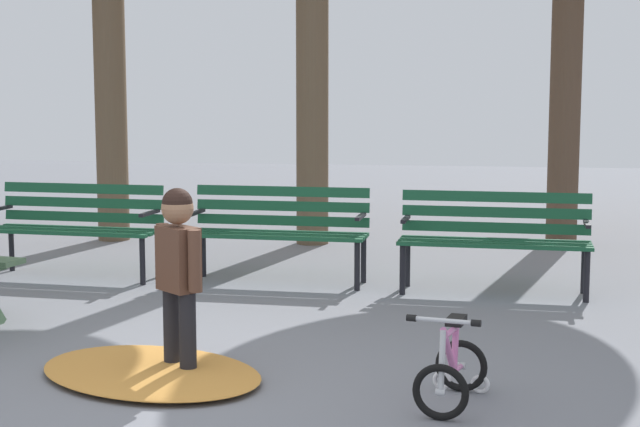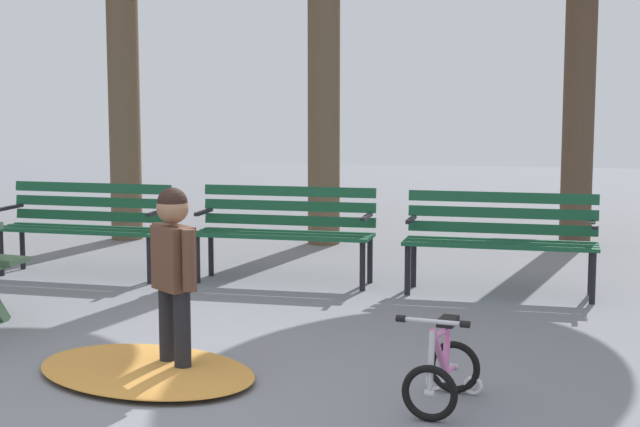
{
  "view_description": "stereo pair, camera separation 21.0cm",
  "coord_description": "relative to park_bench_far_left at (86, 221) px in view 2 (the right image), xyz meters",
  "views": [
    {
      "loc": [
        1.84,
        -4.95,
        1.68
      ],
      "look_at": [
        0.68,
        1.69,
        0.85
      ],
      "focal_mm": 54.4,
      "sensor_mm": 36.0,
      "label": 1
    },
    {
      "loc": [
        2.05,
        -4.91,
        1.68
      ],
      "look_at": [
        0.68,
        1.69,
        0.85
      ],
      "focal_mm": 54.4,
      "sensor_mm": 36.0,
      "label": 2
    }
  ],
  "objects": [
    {
      "name": "kids_bicycle",
      "position": [
        3.56,
        -3.19,
        -0.31
      ],
      "size": [
        0.44,
        0.6,
        0.54
      ],
      "color": "black",
      "rests_on": "ground"
    },
    {
      "name": "park_bench_far_left",
      "position": [
        0.0,
        0.0,
        0.0
      ],
      "size": [
        1.62,
        0.55,
        0.85
      ],
      "color": "#195133",
      "rests_on": "ground"
    },
    {
      "name": "park_bench_left",
      "position": [
        1.9,
        0.06,
        0.0
      ],
      "size": [
        1.61,
        0.5,
        0.85
      ],
      "color": "#195133",
      "rests_on": "ground"
    },
    {
      "name": "child_standing",
      "position": [
        1.93,
        -2.91,
        0.16
      ],
      "size": [
        0.35,
        0.31,
        1.13
      ],
      "color": "black",
      "rests_on": "ground"
    },
    {
      "name": "ground",
      "position": [
        1.9,
        -3.4,
        -0.51
      ],
      "size": [
        36.0,
        36.0,
        0.0
      ],
      "primitive_type": "plane",
      "color": "slate"
    },
    {
      "name": "leaf_pile",
      "position": [
        1.77,
        -2.98,
        -0.48
      ],
      "size": [
        1.77,
        1.56,
        0.07
      ],
      "primitive_type": "ellipsoid",
      "rotation": [
        0.0,
        0.0,
        2.71
      ],
      "color": "#C68438",
      "rests_on": "ground"
    },
    {
      "name": "park_bench_right",
      "position": [
        3.8,
        -0.09,
        0.0
      ],
      "size": [
        1.61,
        0.51,
        0.85
      ],
      "color": "#195133",
      "rests_on": "ground"
    }
  ]
}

